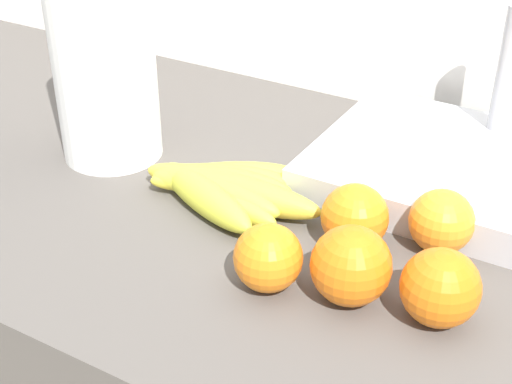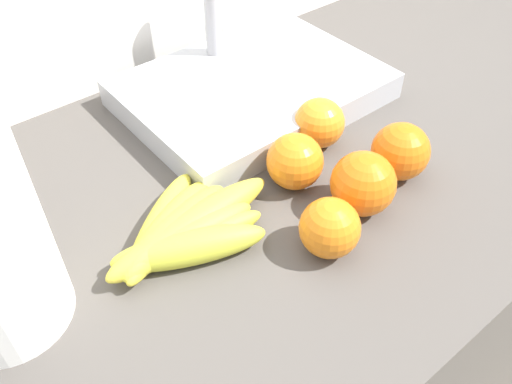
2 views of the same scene
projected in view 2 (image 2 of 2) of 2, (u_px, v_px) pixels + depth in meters
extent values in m
cube|color=#514C47|center=(230.00, 381.00, 0.95)|extent=(1.66, 0.60, 0.90)
cube|color=silver|center=(119.00, 199.00, 1.00)|extent=(2.06, 0.06, 1.30)
ellipsoid|color=gold|center=(190.00, 248.00, 0.56)|extent=(0.17, 0.10, 0.04)
ellipsoid|color=gold|center=(190.00, 243.00, 0.57)|extent=(0.18, 0.06, 0.03)
ellipsoid|color=gold|center=(185.00, 238.00, 0.57)|extent=(0.17, 0.05, 0.04)
ellipsoid|color=gold|center=(192.00, 226.00, 0.58)|extent=(0.22, 0.06, 0.04)
ellipsoid|color=yellow|center=(175.00, 230.00, 0.58)|extent=(0.17, 0.08, 0.04)
ellipsoid|color=gold|center=(169.00, 228.00, 0.58)|extent=(0.16, 0.10, 0.04)
ellipsoid|color=yellow|center=(161.00, 225.00, 0.58)|extent=(0.16, 0.13, 0.03)
sphere|color=orange|center=(295.00, 161.00, 0.64)|extent=(0.07, 0.07, 0.07)
sphere|color=orange|center=(330.00, 228.00, 0.56)|extent=(0.07, 0.07, 0.07)
sphere|color=orange|center=(400.00, 151.00, 0.65)|extent=(0.07, 0.07, 0.07)
sphere|color=orange|center=(319.00, 123.00, 0.69)|extent=(0.07, 0.07, 0.07)
sphere|color=orange|center=(363.00, 184.00, 0.60)|extent=(0.08, 0.08, 0.08)
cube|color=#B7BABF|center=(252.00, 89.00, 0.78)|extent=(0.35, 0.26, 0.04)
cylinder|color=#B2B2B7|center=(212.00, 4.00, 0.76)|extent=(0.02, 0.02, 0.15)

